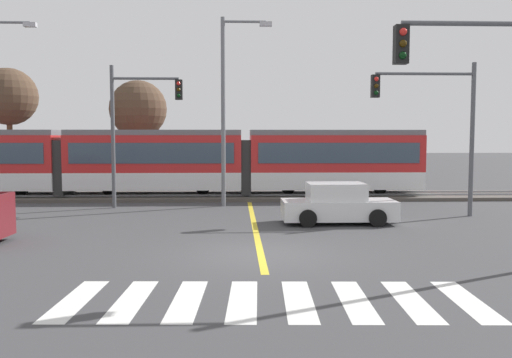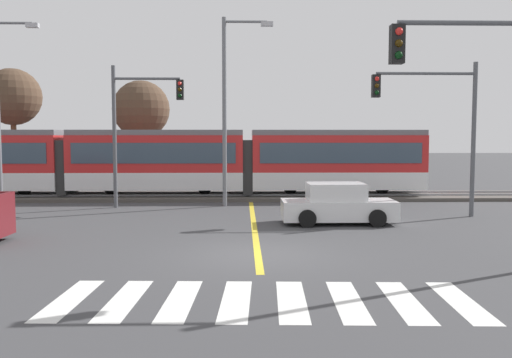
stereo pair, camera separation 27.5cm
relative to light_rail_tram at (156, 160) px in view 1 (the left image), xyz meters
The scene contains 21 objects.
ground_plane 15.01m from the light_rail_tram, 70.76° to the right, with size 200.00×200.00×0.00m, color #3D3D3F.
track_bed 5.28m from the light_rail_tram, ahead, with size 120.00×4.00×0.18m, color #4C4742.
rail_near 5.27m from the light_rail_tram, ahead, with size 120.00×0.08×0.10m, color #939399.
rail_far 5.28m from the light_rail_tram, ahead, with size 120.00×0.08×0.10m, color #939399.
light_rail_tram is the anchor object (origin of this frame).
crosswalk_stripe_0 18.25m from the light_rail_tram, 86.67° to the right, with size 0.56×2.80×0.01m, color silver.
crosswalk_stripe_1 18.39m from the light_rail_tram, 83.24° to the right, with size 0.56×2.80×0.01m, color silver.
crosswalk_stripe_2 18.60m from the light_rail_tram, 79.87° to the right, with size 0.56×2.80×0.01m, color silver.
crosswalk_stripe_3 18.87m from the light_rail_tram, 76.59° to the right, with size 0.56×2.80×0.01m, color silver.
crosswalk_stripe_4 19.20m from the light_rail_tram, 73.42° to the right, with size 0.56×2.80×0.01m, color silver.
crosswalk_stripe_5 19.58m from the light_rail_tram, 70.36° to the right, with size 0.56×2.80×0.01m, color silver.
crosswalk_stripe_6 20.02m from the light_rail_tram, 67.42° to the right, with size 0.56×2.80×0.01m, color silver.
crosswalk_stripe_7 20.51m from the light_rail_tram, 64.63° to the right, with size 0.56×2.80×0.01m, color silver.
lane_centre_line 10.56m from the light_rail_tram, 61.79° to the right, with size 0.20×14.28×0.01m, color gold.
sedan_crossing 11.93m from the light_rail_tram, 47.33° to the right, with size 4.20×1.93×1.52m.
traffic_light_far_left 4.41m from the light_rail_tram, 94.69° to the right, with size 3.25×0.38×6.45m.
traffic_light_near_right 19.13m from the light_rail_tram, 56.88° to the right, with size 3.75×0.38×6.33m.
traffic_light_mid_right 14.40m from the light_rail_tram, 29.60° to the right, with size 4.25×0.38×6.22m.
street_lamp_centre 5.91m from the light_rail_tram, 41.25° to the right, with size 2.35×0.28×8.72m.
bare_tree_far_west 10.70m from the light_rail_tram, 155.86° to the left, with size 3.37×3.37×7.32m.
bare_tree_west 5.92m from the light_rail_tram, 109.56° to the left, with size 3.50×3.50×6.71m.
Camera 1 is at (-0.68, -14.65, 3.19)m, focal length 38.00 mm.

